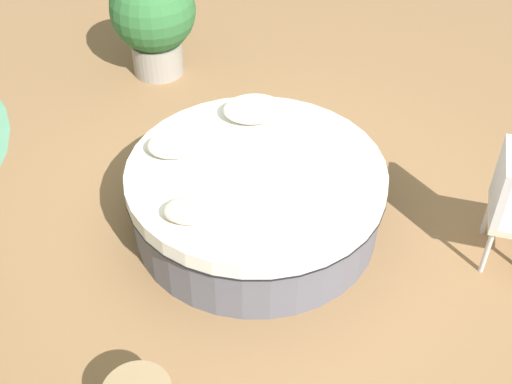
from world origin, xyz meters
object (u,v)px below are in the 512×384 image
planter (153,16)px  throw_pillow_1 (175,144)px  round_bed (256,197)px  throw_pillow_2 (195,209)px  throw_pillow_0 (253,109)px

planter → throw_pillow_1: bearing=95.2°
round_bed → throw_pillow_2: size_ratio=4.53×
throw_pillow_0 → throw_pillow_2: size_ratio=1.13×
round_bed → planter: planter is taller
round_bed → throw_pillow_0: 0.79m
throw_pillow_2 → planter: planter is taller
round_bed → planter: 2.72m
throw_pillow_1 → throw_pillow_2: 0.79m
round_bed → planter: size_ratio=1.73×
throw_pillow_0 → throw_pillow_2: throw_pillow_0 is taller
throw_pillow_0 → planter: bearing=-64.9°
throw_pillow_1 → throw_pillow_2: bearing=100.2°
throw_pillow_0 → planter: (0.88, -1.87, -0.03)m
throw_pillow_0 → throw_pillow_1: throw_pillow_0 is taller
throw_pillow_2 → planter: size_ratio=0.38×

